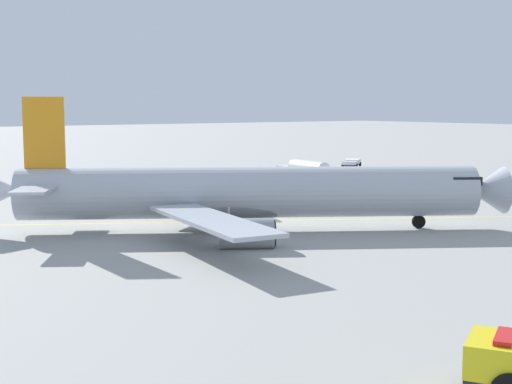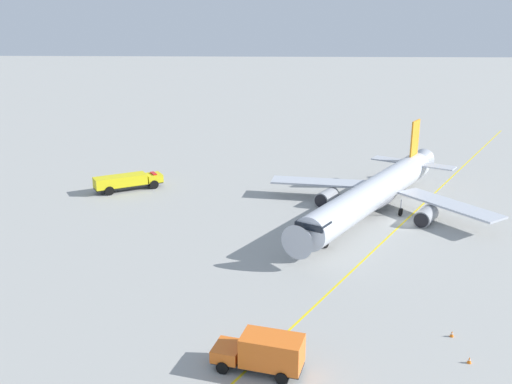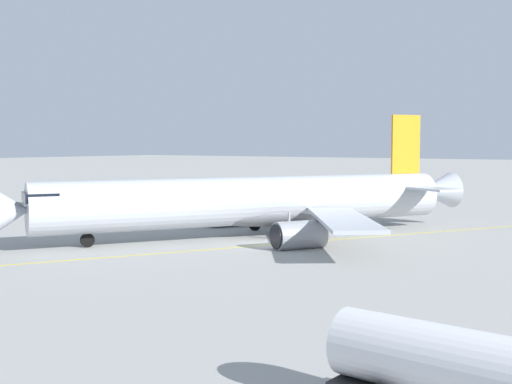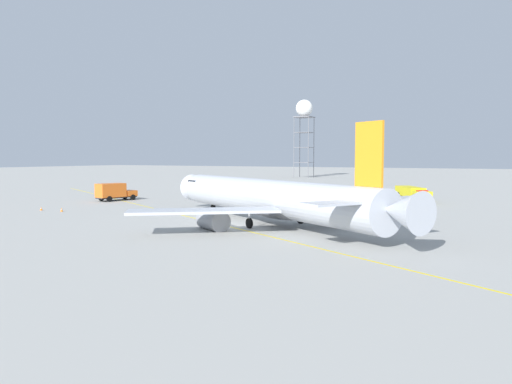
% 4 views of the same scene
% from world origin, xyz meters
% --- Properties ---
extents(ground_plane, '(600.00, 600.00, 0.00)m').
position_xyz_m(ground_plane, '(0.00, 0.00, 0.00)').
color(ground_plane, '#9E9E99').
extents(airliner_main, '(30.00, 38.82, 10.90)m').
position_xyz_m(airliner_main, '(-3.85, 3.43, 2.91)').
color(airliner_main, '#B2B7C1').
rests_on(airliner_main, ground_plane).
extents(fire_tender_truck, '(10.52, 7.62, 2.50)m').
position_xyz_m(fire_tender_truck, '(-40.96, 13.09, 1.54)').
color(fire_tender_truck, '#232326').
rests_on(fire_tender_truck, ground_plane).
extents(catering_truck_truck, '(7.50, 4.26, 3.10)m').
position_xyz_m(catering_truck_truck, '(-18.09, -34.04, 1.66)').
color(catering_truck_truck, '#232326').
rests_on(catering_truck_truck, ground_plane).
extents(radar_tower, '(6.56, 6.56, 29.15)m').
position_xyz_m(radar_tower, '(-124.32, -40.47, 24.71)').
color(radar_tower, slate).
rests_on(radar_tower, ground_plane).
extents(taxiway_centreline, '(74.49, 132.45, 0.01)m').
position_xyz_m(taxiway_centreline, '(-1.40, -1.90, 0.00)').
color(taxiway_centreline, yellow).
rests_on(taxiway_centreline, ground_plane).
extents(safety_cone_near, '(0.36, 0.36, 0.55)m').
position_xyz_m(safety_cone_near, '(-1.91, -28.42, 0.28)').
color(safety_cone_near, orange).
rests_on(safety_cone_near, ground_plane).
extents(safety_cone_mid, '(0.36, 0.36, 0.55)m').
position_xyz_m(safety_cone_mid, '(-1.63, -32.35, 0.28)').
color(safety_cone_mid, orange).
rests_on(safety_cone_mid, ground_plane).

